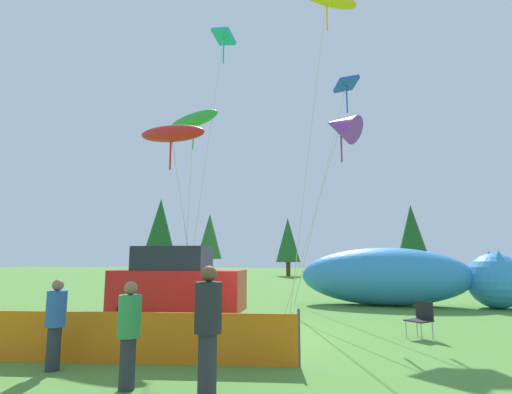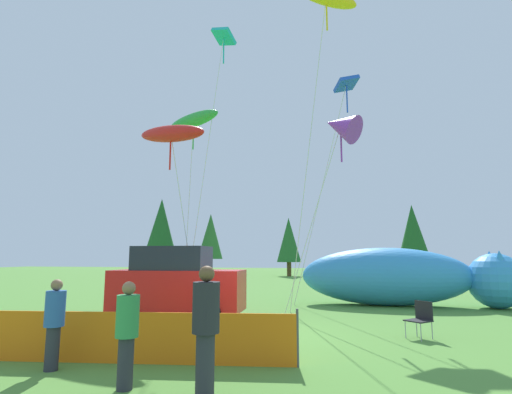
% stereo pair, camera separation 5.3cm
% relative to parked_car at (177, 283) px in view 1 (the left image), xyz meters
% --- Properties ---
extents(ground_plane, '(120.00, 120.00, 0.00)m').
position_rel_parked_car_xyz_m(ground_plane, '(2.89, -1.94, -1.14)').
color(ground_plane, '#548C38').
extents(parked_car, '(4.37, 2.01, 2.35)m').
position_rel_parked_car_xyz_m(parked_car, '(0.00, 0.00, 0.00)').
color(parked_car, red).
rests_on(parked_car, ground).
extents(folding_chair, '(0.73, 0.73, 0.90)m').
position_rel_parked_car_xyz_m(folding_chair, '(7.23, -1.61, -0.62)').
color(folding_chair, black).
rests_on(folding_chair, ground).
extents(inflatable_cat, '(8.75, 2.66, 2.38)m').
position_rel_parked_car_xyz_m(inflatable_cat, '(7.83, 5.19, -0.04)').
color(inflatable_cat, '#338CD8').
rests_on(inflatable_cat, ground).
extents(safety_fence, '(6.75, 0.94, 1.05)m').
position_rel_parked_car_xyz_m(safety_fence, '(1.14, -5.29, -0.66)').
color(safety_fence, orange).
rests_on(safety_fence, ground).
extents(spectator_in_yellow_shirt, '(0.35, 0.35, 1.63)m').
position_rel_parked_car_xyz_m(spectator_in_yellow_shirt, '(2.03, -6.66, -0.25)').
color(spectator_in_yellow_shirt, '#2D2D38').
rests_on(spectator_in_yellow_shirt, ground).
extents(spectator_in_green_shirt, '(0.41, 0.41, 1.88)m').
position_rel_parked_car_xyz_m(spectator_in_green_shirt, '(3.33, -6.69, -0.12)').
color(spectator_in_green_shirt, '#2D2D38').
rests_on(spectator_in_green_shirt, ground).
extents(spectator_in_white_shirt, '(0.35, 0.35, 1.60)m').
position_rel_parked_car_xyz_m(spectator_in_white_shirt, '(0.20, -5.99, -0.27)').
color(spectator_in_white_shirt, '#2D2D38').
rests_on(spectator_in_white_shirt, ground).
extents(kite_blue_box, '(3.02, 1.19, 9.70)m').
position_rel_parked_car_xyz_m(kite_blue_box, '(5.72, 4.27, 8.07)').
color(kite_blue_box, silver).
rests_on(kite_blue_box, ground).
extents(kite_purple_delta, '(3.00, 1.61, 7.30)m').
position_rel_parked_car_xyz_m(kite_purple_delta, '(5.44, 1.35, 5.43)').
color(kite_purple_delta, silver).
rests_on(kite_purple_delta, ground).
extents(kite_red_lizard, '(3.25, 2.03, 6.88)m').
position_rel_parked_car_xyz_m(kite_red_lizard, '(-0.43, 0.13, 5.15)').
color(kite_red_lizard, silver).
rests_on(kite_red_lizard, ground).
extents(kite_teal_diamond, '(1.65, 1.73, 12.19)m').
position_rel_parked_car_xyz_m(kite_teal_diamond, '(0.40, 3.50, 10.40)').
color(kite_teal_diamond, silver).
rests_on(kite_teal_diamond, ground).
extents(kite_green_fish, '(2.60, 2.05, 8.41)m').
position_rel_parked_car_xyz_m(kite_green_fish, '(-0.76, 3.12, 6.70)').
color(kite_green_fish, silver).
rests_on(kite_green_fish, ground).
extents(horizon_tree_east, '(2.96, 2.96, 7.06)m').
position_rel_parked_car_xyz_m(horizon_tree_east, '(12.19, 28.62, 3.19)').
color(horizon_tree_east, brown).
rests_on(horizon_tree_east, ground).
extents(horizon_tree_west, '(2.53, 2.53, 6.05)m').
position_rel_parked_car_xyz_m(horizon_tree_west, '(-0.02, 29.15, 2.57)').
color(horizon_tree_west, brown).
rests_on(horizon_tree_west, ground).
extents(horizon_tree_mid, '(3.02, 3.02, 7.22)m').
position_rel_parked_car_xyz_m(horizon_tree_mid, '(-10.29, 34.14, 3.29)').
color(horizon_tree_mid, brown).
rests_on(horizon_tree_mid, ground).
extents(horizon_tree_northeast, '(3.65, 3.65, 8.71)m').
position_rel_parked_car_xyz_m(horizon_tree_northeast, '(-15.08, 30.44, 4.21)').
color(horizon_tree_northeast, brown).
rests_on(horizon_tree_northeast, ground).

